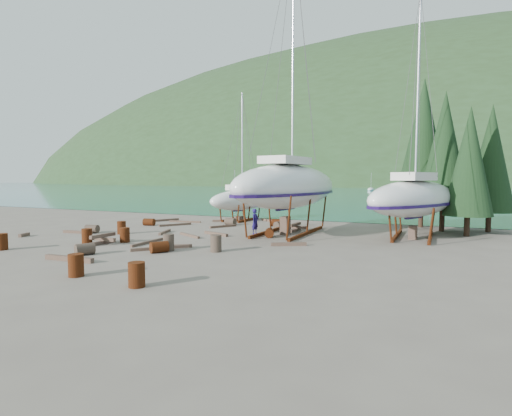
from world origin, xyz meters
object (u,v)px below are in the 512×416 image
at_px(large_sailboat_near, 289,186).
at_px(large_sailboat_far, 414,198).
at_px(worker, 255,221).
at_px(small_sailboat_shore, 240,200).

bearing_deg(large_sailboat_near, large_sailboat_far, 17.09).
bearing_deg(worker, large_sailboat_far, -67.31).
distance_m(small_sailboat_shore, worker, 9.12).
height_order(large_sailboat_near, large_sailboat_far, large_sailboat_near).
bearing_deg(worker, small_sailboat_shore, 41.23).
distance_m(large_sailboat_near, small_sailboat_shore, 9.44).
xyz_separation_m(large_sailboat_near, worker, (-1.93, -1.31, -2.41)).
relative_size(large_sailboat_far, worker, 8.95).
distance_m(large_sailboat_far, worker, 10.42).
bearing_deg(worker, large_sailboat_near, -48.18).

